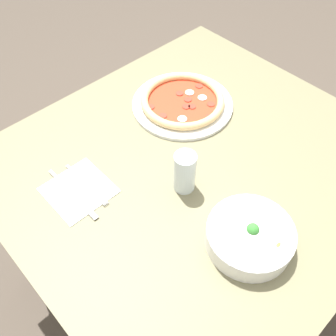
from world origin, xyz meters
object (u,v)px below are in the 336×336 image
pizza (183,102)px  fork (85,184)px  bowl (250,236)px  knife (70,191)px  glass (185,172)px

pizza → fork: (0.44, 0.05, -0.01)m
bowl → knife: bearing=-61.4°
bowl → fork: (0.19, -0.44, -0.03)m
pizza → bowl: size_ratio=1.56×
pizza → knife: size_ratio=1.52×
pizza → glass: (0.24, 0.25, 0.05)m
pizza → bowl: (0.25, 0.49, 0.02)m
fork → knife: (0.05, -0.01, -0.00)m
glass → bowl: bearing=88.2°
bowl → glass: size_ratio=1.71×
pizza → knife: pizza is taller
glass → fork: bearing=-44.2°
bowl → fork: 0.48m
bowl → glass: bearing=-91.8°
bowl → knife: bowl is taller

